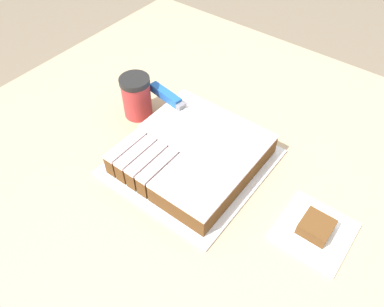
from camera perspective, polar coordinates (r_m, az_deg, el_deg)
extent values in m
plane|color=#7F705B|center=(1.74, 3.76, -22.22)|extent=(8.00, 8.00, 0.00)
cube|color=tan|center=(1.31, 4.81, -14.95)|extent=(1.40, 1.10, 0.96)
cube|color=silver|center=(0.89, 0.00, -1.33)|extent=(0.33, 0.34, 0.01)
cube|color=brown|center=(0.91, 2.27, 2.05)|extent=(0.28, 0.18, 0.05)
cube|color=white|center=(0.89, 2.33, 3.30)|extent=(0.28, 0.18, 0.01)
cube|color=brown|center=(0.80, -0.02, -6.06)|extent=(0.15, 0.12, 0.05)
cube|color=white|center=(0.78, -0.02, -4.85)|extent=(0.15, 0.12, 0.01)
cube|color=brown|center=(0.89, -9.94, -0.03)|extent=(0.03, 0.11, 0.05)
cube|color=white|center=(0.87, -10.18, 1.21)|extent=(0.03, 0.11, 0.01)
cube|color=brown|center=(0.87, -8.42, -0.99)|extent=(0.03, 0.11, 0.05)
cube|color=white|center=(0.85, -8.62, 0.25)|extent=(0.03, 0.11, 0.01)
cube|color=brown|center=(0.85, -6.83, -1.99)|extent=(0.03, 0.11, 0.05)
cube|color=white|center=(0.83, -7.00, -0.75)|extent=(0.03, 0.11, 0.01)
cube|color=brown|center=(0.84, -5.19, -3.02)|extent=(0.03, 0.11, 0.05)
cube|color=white|center=(0.82, -5.32, -1.79)|extent=(0.03, 0.11, 0.01)
cube|color=silver|center=(0.88, 2.85, 3.66)|extent=(0.22, 0.06, 0.00)
cube|color=slate|center=(0.94, -1.75, 7.19)|extent=(0.02, 0.02, 0.02)
cube|color=#1E59B2|center=(0.97, -4.05, 8.93)|extent=(0.10, 0.04, 0.02)
cylinder|color=#B23333|center=(1.00, -8.40, 8.24)|extent=(0.07, 0.07, 0.10)
cylinder|color=black|center=(0.96, -8.78, 10.89)|extent=(0.08, 0.08, 0.01)
cube|color=white|center=(0.82, 18.11, -11.18)|extent=(0.14, 0.14, 0.01)
cube|color=brown|center=(0.81, 18.39, -10.56)|extent=(0.06, 0.06, 0.03)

